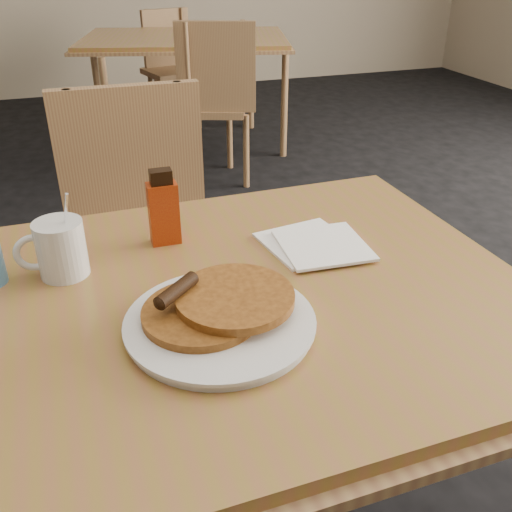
{
  "coord_description": "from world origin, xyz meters",
  "views": [
    {
      "loc": [
        -0.22,
        -0.75,
        1.3
      ],
      "look_at": [
        0.05,
        0.03,
        0.84
      ],
      "focal_mm": 40.0,
      "sensor_mm": 36.0,
      "label": 1
    }
  ],
  "objects": [
    {
      "name": "neighbor_table",
      "position": [
        0.6,
        3.08,
        0.71
      ],
      "size": [
        1.51,
        1.21,
        0.75
      ],
      "rotation": [
        0.0,
        0.0,
        -0.27
      ],
      "color": "brown",
      "rests_on": "floor"
    },
    {
      "name": "chair_neighbor_near",
      "position": [
        0.58,
        2.36,
        0.56
      ],
      "size": [
        0.54,
        0.55,
        0.93
      ],
      "rotation": [
        0.0,
        0.0,
        -0.35
      ],
      "color": "#9B7749",
      "rests_on": "floor"
    },
    {
      "name": "coffee_mug",
      "position": [
        -0.26,
        0.23,
        0.81
      ],
      "size": [
        0.13,
        0.09,
        0.17
      ],
      "rotation": [
        0.0,
        0.0,
        0.05
      ],
      "color": "silver",
      "rests_on": "main_table"
    },
    {
      "name": "chair_main_far",
      "position": [
        -0.05,
        0.8,
        0.56
      ],
      "size": [
        0.43,
        0.43,
        0.94
      ],
      "rotation": [
        0.0,
        0.0,
        -0.01
      ],
      "color": "#9B7749",
      "rests_on": "floor"
    },
    {
      "name": "pancake_plate",
      "position": [
        -0.03,
        -0.02,
        0.77
      ],
      "size": [
        0.31,
        0.31,
        0.07
      ],
      "rotation": [
        0.0,
        0.0,
        0.29
      ],
      "color": "silver",
      "rests_on": "main_table"
    },
    {
      "name": "syrup_bottle",
      "position": [
        -0.06,
        0.3,
        0.82
      ],
      "size": [
        0.06,
        0.04,
        0.16
      ],
      "rotation": [
        0.0,
        0.0,
        -0.01
      ],
      "color": "maroon",
      "rests_on": "main_table"
    },
    {
      "name": "napkin_stack",
      "position": [
        0.23,
        0.18,
        0.76
      ],
      "size": [
        0.21,
        0.22,
        0.01
      ],
      "rotation": [
        0.0,
        0.0,
        0.15
      ],
      "color": "white",
      "rests_on": "main_table"
    },
    {
      "name": "chair_neighbor_far",
      "position": [
        0.62,
        3.79,
        0.5
      ],
      "size": [
        0.46,
        0.47,
        0.84
      ],
      "rotation": [
        0.0,
        0.0,
        0.25
      ],
      "color": "#9B7749",
      "rests_on": "floor"
    },
    {
      "name": "main_table",
      "position": [
        -0.08,
        0.07,
        0.71
      ],
      "size": [
        1.3,
        0.89,
        0.75
      ],
      "rotation": [
        0.0,
        0.0,
        0.01
      ],
      "color": "brown",
      "rests_on": "floor"
    }
  ]
}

